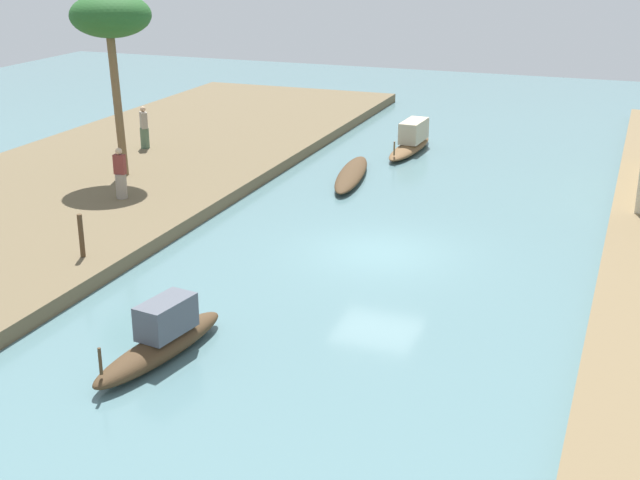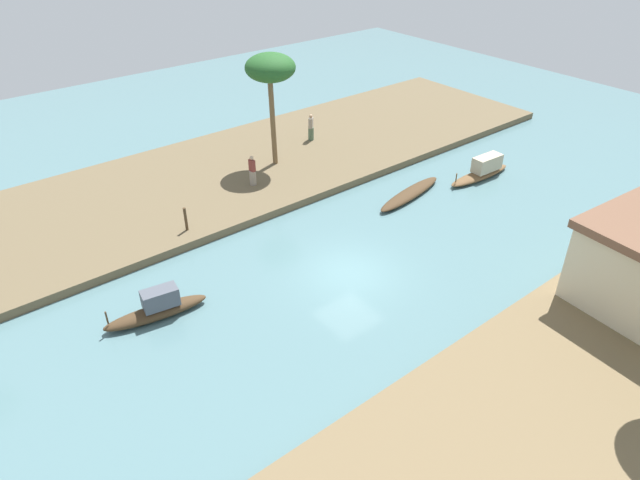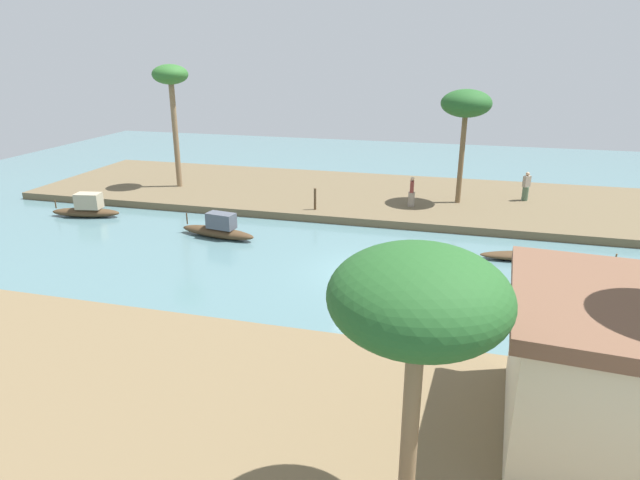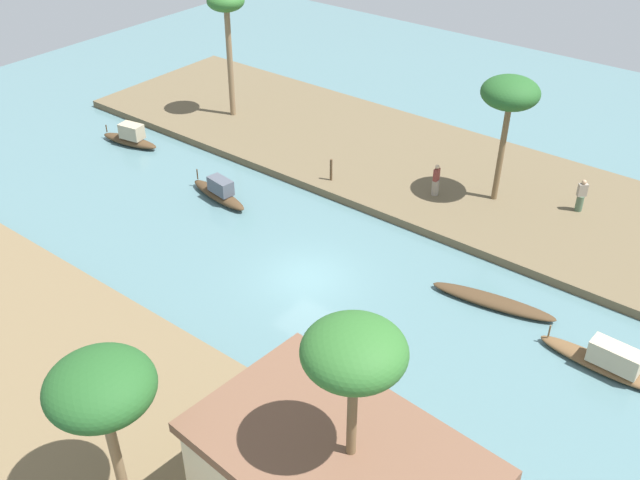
# 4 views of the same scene
# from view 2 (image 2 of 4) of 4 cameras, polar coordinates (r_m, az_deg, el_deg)

# --- Properties ---
(river_water) EXTENTS (70.02, 70.02, 0.00)m
(river_water) POSITION_cam_2_polar(r_m,az_deg,el_deg) (25.47, 3.02, -3.35)
(river_water) COLOR slate
(river_water) RESTS_ON ground
(riverbank_left) EXTENTS (46.46, 11.25, 0.43)m
(riverbank_left) POSITION_cam_2_polar(r_m,az_deg,el_deg) (33.76, -10.34, 6.23)
(riverbank_left) COLOR brown
(riverbank_left) RESTS_ON ground
(riverbank_right) EXTENTS (46.46, 11.25, 0.43)m
(riverbank_right) POSITION_cam_2_polar(r_m,az_deg,el_deg) (20.56, 26.39, -17.78)
(riverbank_right) COLOR brown
(riverbank_right) RESTS_ON ground
(sampan_with_red_awning) EXTENTS (4.74, 1.15, 1.28)m
(sampan_with_red_awning) POSITION_cam_2_polar(r_m,az_deg,el_deg) (34.83, 16.05, 6.78)
(sampan_with_red_awning) COLOR brown
(sampan_with_red_awning) RESTS_ON river_water
(sampan_foreground) EXTENTS (4.26, 1.49, 1.30)m
(sampan_foreground) POSITION_cam_2_polar(r_m,az_deg,el_deg) (23.70, -16.05, -6.61)
(sampan_foreground) COLOR #47331E
(sampan_foreground) RESTS_ON river_water
(sampan_open_hull) EXTENTS (5.42, 1.84, 0.40)m
(sampan_open_hull) POSITION_cam_2_polar(r_m,az_deg,el_deg) (31.84, 9.03, 4.63)
(sampan_open_hull) COLOR #47331E
(sampan_open_hull) RESTS_ON river_water
(person_on_near_bank) EXTENTS (0.51, 0.51, 1.73)m
(person_on_near_bank) POSITION_cam_2_polar(r_m,az_deg,el_deg) (37.48, -0.92, 11.15)
(person_on_near_bank) COLOR #4C664C
(person_on_near_bank) RESTS_ON riverbank_left
(person_by_mooring) EXTENTS (0.39, 0.39, 1.72)m
(person_by_mooring) POSITION_cam_2_polar(r_m,az_deg,el_deg) (31.84, -6.80, 6.73)
(person_by_mooring) COLOR gray
(person_by_mooring) RESTS_ON riverbank_left
(mooring_post) EXTENTS (0.14, 0.14, 1.23)m
(mooring_post) POSITION_cam_2_polar(r_m,az_deg,el_deg) (28.14, -13.36, 2.07)
(mooring_post) COLOR #4C3823
(mooring_post) RESTS_ON riverbank_left
(palm_tree_left_near) EXTENTS (2.82, 2.82, 6.50)m
(palm_tree_left_near) POSITION_cam_2_polar(r_m,az_deg,el_deg) (32.70, -5.02, 16.72)
(palm_tree_left_near) COLOR brown
(palm_tree_left_near) RESTS_ON riverbank_left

